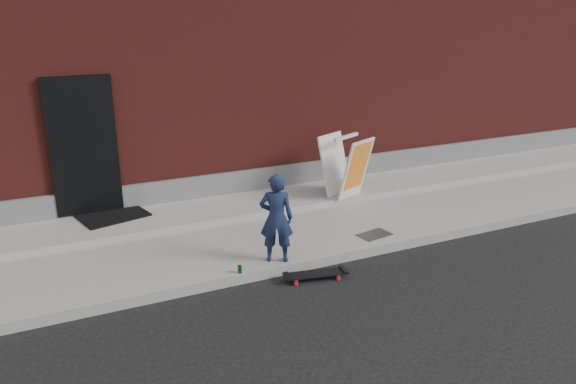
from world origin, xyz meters
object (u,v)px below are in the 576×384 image
child (276,218)px  skateboard (316,274)px  soda_can (240,269)px  pizza_sign (346,166)px

child → skateboard: child is taller
child → skateboard: size_ratio=1.43×
soda_can → skateboard: bearing=-19.3°
child → soda_can: 0.86m
skateboard → pizza_sign: size_ratio=0.80×
child → pizza_sign: size_ratio=1.15×
skateboard → pizza_sign: 2.98m
child → skateboard: (0.37, -0.49, -0.71)m
child → skateboard: bearing=151.7°
pizza_sign → soda_can: (-2.76, -1.93, -0.60)m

